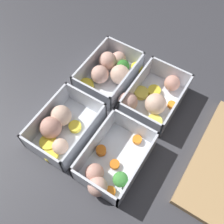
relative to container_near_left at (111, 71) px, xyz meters
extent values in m
plane|color=#38383D|center=(0.10, 0.07, -0.02)|extent=(4.00, 4.00, 0.00)
cube|color=silver|center=(0.01, 0.00, -0.02)|extent=(0.17, 0.11, 0.00)
cube|color=silver|center=(0.01, -0.05, 0.00)|extent=(0.17, 0.01, 0.06)
cube|color=silver|center=(0.01, 0.06, 0.00)|extent=(0.17, 0.01, 0.06)
cube|color=silver|center=(-0.07, 0.00, 0.00)|extent=(0.01, 0.11, 0.06)
cube|color=silver|center=(0.09, 0.00, 0.00)|extent=(0.01, 0.11, 0.06)
sphere|color=#D19E8C|center=(0.03, -0.02, 0.00)|extent=(0.06, 0.06, 0.05)
cylinder|color=#407A37|center=(-0.03, 0.02, -0.01)|extent=(0.01, 0.01, 0.01)
sphere|color=#2D7228|center=(-0.03, 0.02, 0.00)|extent=(0.03, 0.03, 0.03)
cylinder|color=yellow|center=(-0.06, 0.05, -0.01)|extent=(0.04, 0.04, 0.01)
sphere|color=beige|center=(0.00, 0.03, 0.00)|extent=(0.06, 0.06, 0.05)
cylinder|color=yellow|center=(0.07, -0.03, -0.01)|extent=(0.05, 0.05, 0.01)
sphere|color=#D19E8C|center=(-0.02, -0.02, 0.00)|extent=(0.07, 0.07, 0.05)
sphere|color=#D19E8C|center=(-0.05, 0.00, 0.00)|extent=(0.05, 0.05, 0.04)
cube|color=silver|center=(0.19, 0.00, -0.02)|extent=(0.17, 0.11, 0.00)
cube|color=silver|center=(0.19, -0.05, 0.00)|extent=(0.17, 0.01, 0.06)
cube|color=silver|center=(0.19, 0.06, 0.00)|extent=(0.17, 0.01, 0.06)
cube|color=silver|center=(0.11, 0.00, 0.00)|extent=(0.01, 0.11, 0.06)
cube|color=silver|center=(0.27, 0.00, 0.00)|extent=(0.01, 0.11, 0.06)
cylinder|color=yellow|center=(0.18, 0.01, -0.01)|extent=(0.04, 0.04, 0.01)
sphere|color=tan|center=(0.21, -0.02, 0.00)|extent=(0.06, 0.06, 0.05)
sphere|color=beige|center=(0.24, 0.02, 0.00)|extent=(0.04, 0.04, 0.04)
sphere|color=beige|center=(0.18, -0.02, 0.00)|extent=(0.05, 0.05, 0.05)
cylinder|color=yellow|center=(0.26, 0.01, -0.01)|extent=(0.05, 0.05, 0.01)
cylinder|color=yellow|center=(0.24, -0.01, -0.01)|extent=(0.05, 0.05, 0.01)
cube|color=silver|center=(0.01, 0.14, -0.02)|extent=(0.17, 0.11, 0.00)
cube|color=silver|center=(0.01, 0.08, 0.00)|extent=(0.17, 0.01, 0.06)
cube|color=silver|center=(0.01, 0.19, 0.00)|extent=(0.17, 0.01, 0.06)
cube|color=silver|center=(-0.07, 0.14, 0.00)|extent=(0.01, 0.11, 0.06)
cube|color=silver|center=(0.09, 0.14, 0.00)|extent=(0.01, 0.11, 0.06)
cylinder|color=yellow|center=(-0.01, 0.12, -0.01)|extent=(0.05, 0.05, 0.01)
cylinder|color=#DBC647|center=(0.01, 0.10, -0.01)|extent=(0.05, 0.05, 0.01)
sphere|color=tan|center=(-0.05, 0.15, 0.00)|extent=(0.05, 0.05, 0.04)
cylinder|color=orange|center=(0.00, 0.18, -0.02)|extent=(0.02, 0.02, 0.01)
cylinder|color=#DBC647|center=(0.07, 0.16, -0.01)|extent=(0.05, 0.05, 0.02)
sphere|color=#D19E8C|center=(0.06, 0.09, 0.00)|extent=(0.07, 0.07, 0.05)
sphere|color=beige|center=(0.03, 0.15, 0.01)|extent=(0.07, 0.07, 0.05)
cube|color=silver|center=(0.19, 0.14, -0.02)|extent=(0.17, 0.11, 0.00)
cube|color=silver|center=(0.19, 0.08, 0.00)|extent=(0.17, 0.01, 0.06)
cube|color=silver|center=(0.19, 0.19, 0.00)|extent=(0.17, 0.01, 0.06)
cube|color=silver|center=(0.11, 0.14, 0.00)|extent=(0.01, 0.11, 0.06)
cube|color=silver|center=(0.27, 0.14, 0.00)|extent=(0.01, 0.11, 0.06)
cylinder|color=orange|center=(0.13, 0.15, -0.02)|extent=(0.02, 0.02, 0.01)
cylinder|color=orange|center=(0.19, 0.10, -0.01)|extent=(0.03, 0.03, 0.02)
sphere|color=tan|center=(0.25, 0.12, 0.00)|extent=(0.04, 0.04, 0.04)
sphere|color=#D19E8C|center=(0.27, 0.14, 0.00)|extent=(0.04, 0.04, 0.04)
cylinder|color=orange|center=(0.20, 0.14, -0.02)|extent=(0.03, 0.03, 0.01)
cylinder|color=orange|center=(0.26, 0.16, -0.02)|extent=(0.03, 0.03, 0.01)
cylinder|color=#519448|center=(0.23, 0.17, -0.01)|extent=(0.01, 0.01, 0.02)
sphere|color=#42933D|center=(0.23, 0.17, 0.01)|extent=(0.03, 0.03, 0.03)
camera|label=1|loc=(0.37, 0.24, 0.53)|focal=42.00mm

